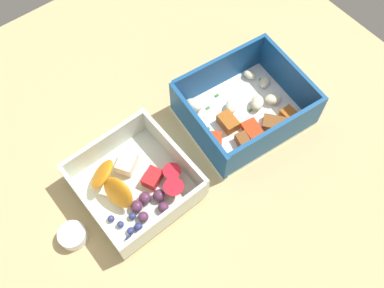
# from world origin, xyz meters

# --- Properties ---
(table_surface) EXTENTS (0.80, 0.80, 0.02)m
(table_surface) POSITION_xyz_m (0.00, 0.00, 0.01)
(table_surface) COLOR tan
(table_surface) RESTS_ON ground
(pasta_container) EXTENTS (0.19, 0.16, 0.07)m
(pasta_container) POSITION_xyz_m (-0.11, 0.01, 0.04)
(pasta_container) COLOR white
(pasta_container) RESTS_ON table_surface
(fruit_bowl) EXTENTS (0.15, 0.15, 0.06)m
(fruit_bowl) POSITION_xyz_m (0.09, 0.01, 0.04)
(fruit_bowl) COLOR silver
(fruit_bowl) RESTS_ON table_surface
(paper_cup_liner) EXTENTS (0.04, 0.04, 0.02)m
(paper_cup_liner) POSITION_xyz_m (0.20, 0.01, 0.03)
(paper_cup_liner) COLOR white
(paper_cup_liner) RESTS_ON table_surface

